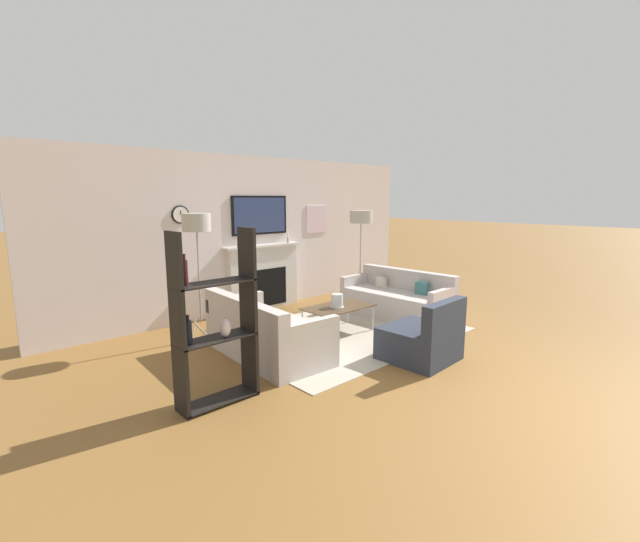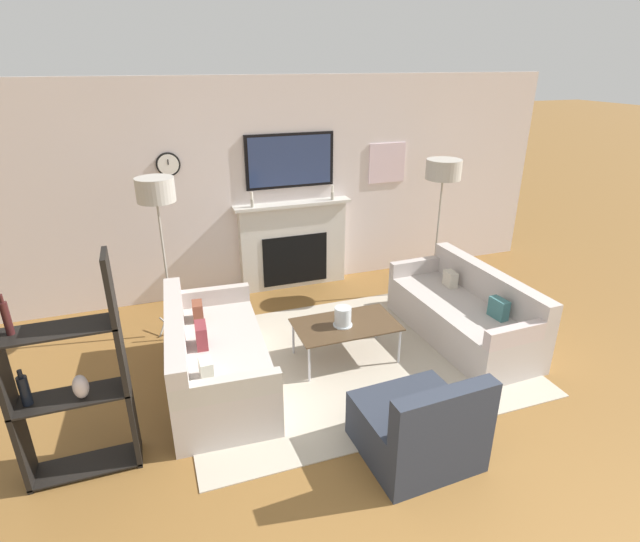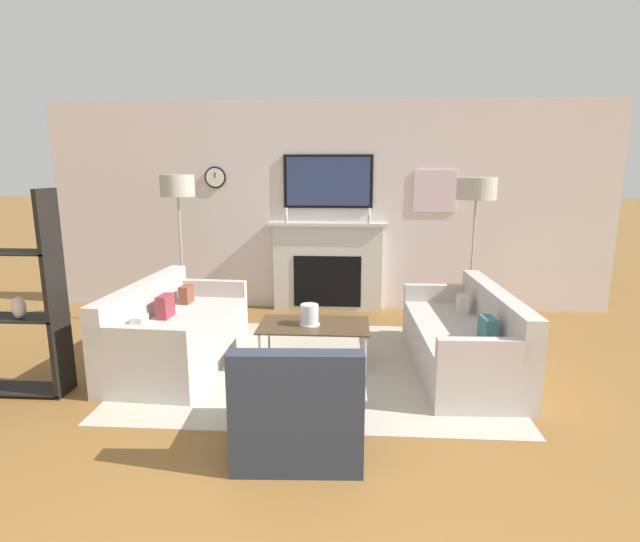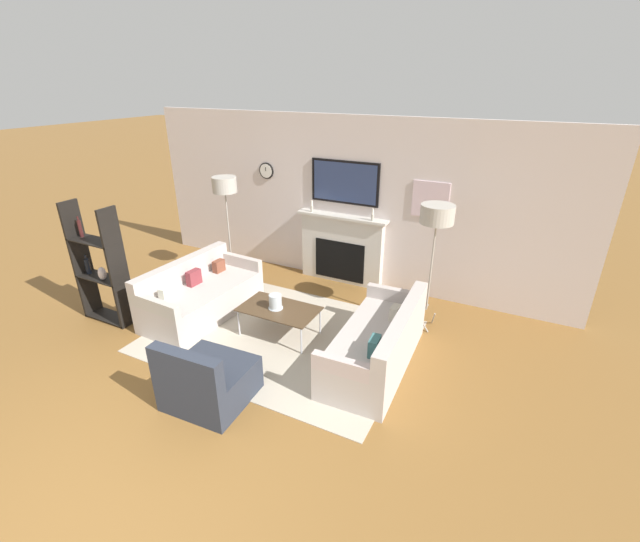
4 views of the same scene
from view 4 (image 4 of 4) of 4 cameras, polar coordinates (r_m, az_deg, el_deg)
The scene contains 11 objects.
ground_plane at distance 4.34m, azimuth -28.95°, elevation -27.12°, with size 60.00×60.00×0.00m, color brown.
fireplace_wall at distance 7.04m, azimuth 3.36°, elevation 8.17°, with size 7.35×0.28×2.70m.
area_rug at distance 5.88m, azimuth -5.20°, elevation -8.60°, with size 3.35×2.51×0.01m.
couch_left at distance 6.48m, azimuth -15.64°, elevation -3.22°, with size 0.96×1.81×0.79m.
couch_right at distance 5.23m, azimuth 7.73°, elevation -9.72°, with size 0.86×1.88×0.77m.
armchair at distance 4.82m, azimuth -14.75°, elevation -14.02°, with size 0.86×0.84×0.80m.
coffee_table at distance 5.71m, azimuth -5.48°, elevation -5.21°, with size 1.04×0.60×0.41m.
hurricane_candle at distance 5.67m, azimuth -5.96°, elevation -4.19°, with size 0.19×0.19×0.20m.
floor_lamp_left at distance 7.01m, azimuth -12.60°, elevation 10.93°, with size 0.38×0.38×1.79m.
floor_lamp_right at distance 5.60m, azimuth 15.36°, elevation 7.08°, with size 0.43×0.43×1.76m.
shelf_unit at distance 6.62m, azimuth -27.32°, elevation 0.38°, with size 0.79×0.28×1.71m.
Camera 4 is at (2.69, -1.17, 3.20)m, focal length 24.00 mm.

